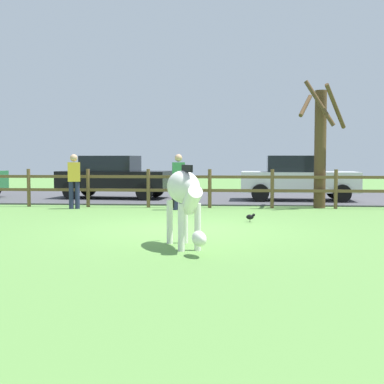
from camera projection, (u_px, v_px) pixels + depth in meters
The scene contains 10 objects.
ground_plane at pixel (181, 229), 11.54m from camera, with size 60.00×60.00×0.00m, color #5B8C42.
parking_asphalt at pixel (204, 197), 20.79m from camera, with size 28.00×7.40×0.05m, color #47474C.
paddock_fence at pixel (179, 186), 16.52m from camera, with size 21.00×0.11×1.19m.
bare_tree at pixel (320, 144), 16.35m from camera, with size 1.49×1.47×3.84m.
zebra at pixel (184, 193), 9.08m from camera, with size 0.94×1.86×1.41m.
crow_on_grass at pixel (250, 217), 12.81m from camera, with size 0.22×0.10×0.20m.
parked_car_black at pixel (114, 177), 19.74m from camera, with size 4.14×2.19×1.56m.
parked_car_white at pixel (298, 178), 18.77m from camera, with size 4.06×2.00×1.56m.
visitor_left_of_tree at pixel (179, 179), 15.77m from camera, with size 0.39×0.28×1.64m.
visitor_right_of_tree at pixel (74, 179), 16.11m from camera, with size 0.40×0.31×1.64m.
Camera 1 is at (1.11, -11.42, 1.52)m, focal length 50.31 mm.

